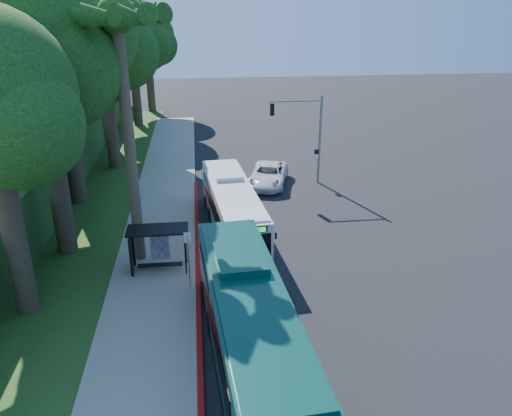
{
  "coord_description": "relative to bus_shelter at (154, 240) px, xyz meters",
  "views": [
    {
      "loc": [
        -4.66,
        -27.14,
        13.62
      ],
      "look_at": [
        -1.3,
        1.0,
        1.78
      ],
      "focal_mm": 35.0,
      "sensor_mm": 36.0,
      "label": 1
    }
  ],
  "objects": [
    {
      "name": "tree_4",
      "position": [
        -4.14,
        34.84,
        7.92
      ],
      "size": [
        8.4,
        8.0,
        14.14
      ],
      "color": "#382B1E",
      "rests_on": "ground"
    },
    {
      "name": "palm_tree",
      "position": [
        -0.94,
        1.36,
        10.57
      ],
      "size": [
        4.2,
        4.2,
        14.4
      ],
      "color": "#4C3F2D",
      "rests_on": "ground"
    },
    {
      "name": "stop_sign_pole",
      "position": [
        1.86,
        -2.14,
        0.28
      ],
      "size": [
        0.35,
        0.06,
        3.17
      ],
      "color": "gray",
      "rests_on": "ground"
    },
    {
      "name": "traffic_signal_pole",
      "position": [
        11.04,
        12.86,
        2.62
      ],
      "size": [
        4.1,
        0.3,
        7.0
      ],
      "color": "gray",
      "rests_on": "ground"
    },
    {
      "name": "tree_5",
      "position": [
        -3.16,
        42.84,
        7.16
      ],
      "size": [
        7.35,
        7.0,
        12.86
      ],
      "color": "#382B1E",
      "rests_on": "ground"
    },
    {
      "name": "sidewalk",
      "position": [
        -0.04,
        2.86,
        -1.75
      ],
      "size": [
        4.5,
        70.0,
        0.12
      ],
      "primitive_type": "cube",
      "color": "gray",
      "rests_on": "ground"
    },
    {
      "name": "tree_2",
      "position": [
        -4.64,
        18.84,
        8.67
      ],
      "size": [
        8.82,
        8.4,
        15.12
      ],
      "color": "#382B1E",
      "rests_on": "ground"
    },
    {
      "name": "tree_3",
      "position": [
        -6.62,
        26.84,
        10.17
      ],
      "size": [
        10.08,
        9.6,
        17.28
      ],
      "color": "#382B1E",
      "rests_on": "ground"
    },
    {
      "name": "tree_1",
      "position": [
        -6.12,
        10.84,
        10.92
      ],
      "size": [
        10.5,
        10.0,
        18.26
      ],
      "color": "#382B1E",
      "rests_on": "ground"
    },
    {
      "name": "bus_shelter",
      "position": [
        0.0,
        0.0,
        0.0
      ],
      "size": [
        3.2,
        1.51,
        2.55
      ],
      "color": "black",
      "rests_on": "ground"
    },
    {
      "name": "tree_0",
      "position": [
        -5.14,
        2.84,
        9.4
      ],
      "size": [
        8.4,
        8.0,
        15.7
      ],
      "color": "#382B1E",
      "rests_on": "ground"
    },
    {
      "name": "pickup",
      "position": [
        8.01,
        12.86,
        -0.99
      ],
      "size": [
        4.19,
        6.36,
        1.62
      ],
      "primitive_type": "imported",
      "rotation": [
        0.0,
        0.0,
        -0.28
      ],
      "color": "silver",
      "rests_on": "ground"
    },
    {
      "name": "red_curb",
      "position": [
        2.26,
        -1.14,
        -1.74
      ],
      "size": [
        0.25,
        30.0,
        0.13
      ],
      "primitive_type": "cube",
      "color": "maroon",
      "rests_on": "ground"
    },
    {
      "name": "white_bus",
      "position": [
        4.53,
        4.33,
        -0.13
      ],
      "size": [
        3.47,
        11.73,
        3.44
      ],
      "rotation": [
        0.0,
        0.0,
        0.09
      ],
      "color": "silver",
      "rests_on": "ground"
    },
    {
      "name": "ground",
      "position": [
        7.26,
        2.86,
        -1.81
      ],
      "size": [
        140.0,
        140.0,
        0.0
      ],
      "primitive_type": "plane",
      "color": "black",
      "rests_on": "ground"
    },
    {
      "name": "grass_verge",
      "position": [
        -5.74,
        7.86,
        -1.78
      ],
      "size": [
        8.0,
        70.0,
        0.06
      ],
      "primitive_type": "cube",
      "color": "#234719",
      "rests_on": "ground"
    },
    {
      "name": "teal_bus",
      "position": [
        4.25,
        -8.27,
        0.12
      ],
      "size": [
        3.76,
        13.43,
        3.95
      ],
      "rotation": [
        0.0,
        0.0,
        0.07
      ],
      "color": "#0A3932",
      "rests_on": "ground"
    }
  ]
}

